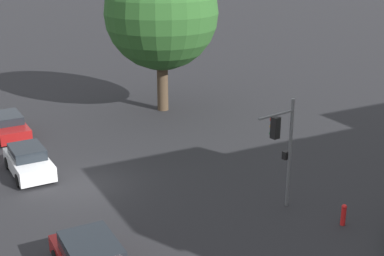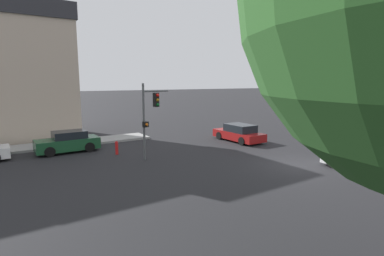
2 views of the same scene
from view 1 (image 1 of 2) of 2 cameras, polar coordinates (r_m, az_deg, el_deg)
The scene contains 6 objects.
ground_plane at distance 26.01m, azimuth -11.21°, elevation -5.92°, with size 300.00×300.00×0.00m, color black.
street_tree at distance 35.51m, azimuth -3.30°, elevation 12.13°, with size 7.44×7.44×10.30m.
traffic_signal at distance 22.42m, azimuth 9.58°, elevation -1.32°, with size 0.76×2.05×4.84m.
crossing_car_1 at distance 33.49m, azimuth -19.01°, elevation 0.25°, with size 4.41×1.96×1.30m.
crossing_car_2 at distance 27.61m, azimuth -17.03°, elevation -3.42°, with size 3.93×1.91×1.39m.
fire_hydrant at distance 22.70m, azimuth 15.86°, elevation -8.82°, with size 0.22×0.22×0.92m.
Camera 1 is at (22.79, -6.32, 10.83)m, focal length 50.00 mm.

